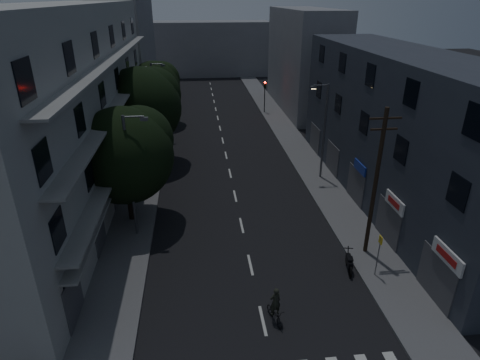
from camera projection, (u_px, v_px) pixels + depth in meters
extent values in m
plane|color=black|center=(226.00, 153.00, 40.35)|extent=(160.00, 160.00, 0.00)
cube|color=#565659|center=(150.00, 156.00, 39.56)|extent=(3.00, 90.00, 0.15)
cube|color=#565659|center=(298.00, 150.00, 41.08)|extent=(3.00, 90.00, 0.15)
cube|color=beige|center=(263.00, 320.00, 19.59)|extent=(0.15, 2.00, 0.01)
cube|color=beige|center=(250.00, 265.00, 23.65)|extent=(0.15, 2.00, 0.01)
cube|color=beige|center=(242.00, 225.00, 27.71)|extent=(0.15, 2.00, 0.01)
cube|color=beige|center=(235.00, 196.00, 31.77)|extent=(0.15, 2.00, 0.01)
cube|color=beige|center=(230.00, 173.00, 35.83)|extent=(0.15, 2.00, 0.01)
cube|color=beige|center=(226.00, 155.00, 39.90)|extent=(0.15, 2.00, 0.01)
cube|color=beige|center=(223.00, 140.00, 43.96)|extent=(0.15, 2.00, 0.01)
cube|color=beige|center=(220.00, 128.00, 48.02)|extent=(0.15, 2.00, 0.01)
cube|color=beige|center=(218.00, 118.00, 52.08)|extent=(0.15, 2.00, 0.01)
cube|color=beige|center=(216.00, 109.00, 56.14)|extent=(0.15, 2.00, 0.01)
cube|color=beige|center=(214.00, 101.00, 60.21)|extent=(0.15, 2.00, 0.01)
cube|color=beige|center=(213.00, 95.00, 64.27)|extent=(0.15, 2.00, 0.01)
cube|color=beige|center=(211.00, 89.00, 68.33)|extent=(0.15, 2.00, 0.01)
cube|color=beige|center=(210.00, 84.00, 72.39)|extent=(0.15, 2.00, 0.01)
cube|color=#9E9E99|center=(71.00, 105.00, 29.89)|extent=(6.00, 36.00, 14.00)
cube|color=black|center=(71.00, 288.00, 18.75)|extent=(0.06, 1.60, 1.60)
cube|color=black|center=(98.00, 223.00, 24.16)|extent=(0.06, 1.60, 1.60)
cube|color=black|center=(115.00, 181.00, 29.58)|extent=(0.06, 1.60, 1.60)
cube|color=black|center=(127.00, 152.00, 34.99)|extent=(0.06, 1.60, 1.60)
cube|color=black|center=(135.00, 131.00, 40.41)|extent=(0.06, 1.60, 1.60)
cube|color=black|center=(142.00, 115.00, 45.82)|extent=(0.06, 1.60, 1.60)
cube|color=black|center=(58.00, 230.00, 17.41)|extent=(0.06, 1.60, 1.60)
cube|color=black|center=(89.00, 174.00, 22.82)|extent=(0.06, 1.60, 1.60)
cube|color=black|center=(109.00, 140.00, 28.24)|extent=(0.06, 1.60, 1.60)
cube|color=black|center=(122.00, 117.00, 33.65)|extent=(0.06, 1.60, 1.60)
cube|color=black|center=(132.00, 100.00, 39.07)|extent=(0.06, 1.60, 1.60)
cube|color=black|center=(139.00, 87.00, 44.49)|extent=(0.06, 1.60, 1.60)
cube|color=black|center=(43.00, 161.00, 16.07)|extent=(0.06, 1.60, 1.60)
cube|color=black|center=(80.00, 120.00, 21.48)|extent=(0.06, 1.60, 1.60)
cube|color=black|center=(102.00, 95.00, 26.90)|extent=(0.06, 1.60, 1.60)
cube|color=black|center=(117.00, 78.00, 32.32)|extent=(0.06, 1.60, 1.60)
cube|color=black|center=(128.00, 66.00, 37.73)|extent=(0.06, 1.60, 1.60)
cube|color=black|center=(136.00, 57.00, 43.15)|extent=(0.06, 1.60, 1.60)
cube|color=black|center=(25.00, 81.00, 14.73)|extent=(0.06, 1.60, 1.60)
cube|color=black|center=(69.00, 58.00, 20.15)|extent=(0.06, 1.60, 1.60)
cube|color=black|center=(95.00, 45.00, 25.56)|extent=(0.06, 1.60, 1.60)
cube|color=black|center=(112.00, 36.00, 30.98)|extent=(0.06, 1.60, 1.60)
cube|color=black|center=(124.00, 30.00, 36.39)|extent=(0.06, 1.60, 1.60)
cube|color=black|center=(132.00, 26.00, 41.81)|extent=(0.06, 1.60, 1.60)
cube|color=gray|center=(124.00, 142.00, 31.50)|extent=(1.00, 32.40, 0.12)
cube|color=gray|center=(119.00, 102.00, 30.16)|extent=(1.00, 32.40, 0.12)
cube|color=gray|center=(113.00, 58.00, 28.82)|extent=(1.00, 32.40, 0.12)
cube|color=gray|center=(124.00, 153.00, 31.86)|extent=(0.80, 32.40, 0.12)
cube|color=#424247|center=(73.00, 298.00, 19.00)|extent=(0.06, 2.40, 2.40)
cube|color=#424247|center=(99.00, 231.00, 24.41)|extent=(0.06, 2.40, 2.40)
cube|color=#424247|center=(116.00, 188.00, 29.83)|extent=(0.06, 2.40, 2.40)
cube|color=#424247|center=(127.00, 159.00, 35.25)|extent=(0.06, 2.40, 2.40)
cube|color=#424247|center=(136.00, 137.00, 40.66)|extent=(0.06, 2.40, 2.40)
cube|color=#424247|center=(142.00, 120.00, 46.08)|extent=(0.06, 2.40, 2.40)
cube|color=#2A2F39|center=(400.00, 130.00, 29.34)|extent=(6.00, 28.00, 11.00)
cube|color=black|center=(458.00, 192.00, 18.32)|extent=(0.06, 1.40, 1.50)
cube|color=black|center=(401.00, 150.00, 23.28)|extent=(0.06, 1.40, 1.50)
cube|color=black|center=(364.00, 123.00, 28.24)|extent=(0.06, 1.40, 1.50)
cube|color=black|center=(338.00, 104.00, 33.21)|extent=(0.06, 1.40, 1.50)
cube|color=black|center=(319.00, 90.00, 38.17)|extent=(0.06, 1.40, 1.50)
cube|color=black|center=(476.00, 122.00, 16.93)|extent=(0.06, 1.40, 1.50)
cube|color=black|center=(411.00, 93.00, 21.90)|extent=(0.06, 1.40, 1.50)
cube|color=black|center=(370.00, 75.00, 26.86)|extent=(0.06, 1.40, 1.50)
cube|color=black|center=(342.00, 63.00, 31.83)|extent=(0.06, 1.40, 1.50)
cube|color=black|center=(322.00, 54.00, 36.79)|extent=(0.06, 1.40, 1.50)
cube|color=#424247|center=(436.00, 278.00, 20.36)|extent=(0.06, 3.00, 2.60)
cube|color=#424247|center=(388.00, 223.00, 25.33)|extent=(0.06, 3.00, 2.60)
cube|color=#424247|center=(355.00, 185.00, 30.29)|extent=(0.06, 3.00, 2.60)
cube|color=#424247|center=(332.00, 159.00, 35.26)|extent=(0.06, 3.00, 2.60)
cube|color=#424247|center=(315.00, 139.00, 40.22)|extent=(0.06, 3.00, 2.60)
cube|color=silver|center=(448.00, 256.00, 19.19)|extent=(0.12, 2.40, 0.80)
cube|color=#B21414|center=(446.00, 256.00, 19.19)|extent=(0.02, 1.60, 0.36)
cube|color=silver|center=(395.00, 203.00, 24.16)|extent=(0.12, 2.20, 0.80)
cube|color=#B21414|center=(393.00, 203.00, 24.15)|extent=(0.02, 1.40, 0.36)
cube|color=navy|center=(360.00, 167.00, 29.12)|extent=(0.12, 2.00, 0.70)
cube|color=slate|center=(127.00, 46.00, 56.55)|extent=(6.00, 20.00, 16.00)
cube|color=slate|center=(303.00, 60.00, 54.19)|extent=(6.00, 20.00, 13.00)
cube|color=slate|center=(207.00, 48.00, 78.88)|extent=(24.00, 8.00, 10.00)
cylinder|color=black|center=(129.00, 191.00, 27.41)|extent=(0.44, 0.44, 4.32)
sphere|color=black|center=(125.00, 155.00, 26.33)|extent=(6.47, 6.47, 6.47)
sphere|color=black|center=(140.00, 139.00, 26.82)|extent=(4.53, 4.53, 4.53)
sphere|color=black|center=(109.00, 153.00, 25.46)|extent=(4.21, 4.21, 4.21)
cylinder|color=black|center=(144.00, 138.00, 36.95)|extent=(0.44, 0.44, 4.75)
sphere|color=black|center=(141.00, 107.00, 35.76)|extent=(7.15, 7.15, 7.15)
sphere|color=black|center=(153.00, 95.00, 36.30)|extent=(5.01, 5.01, 5.01)
sphere|color=black|center=(129.00, 104.00, 34.79)|extent=(4.65, 4.65, 4.65)
cylinder|color=black|center=(156.00, 107.00, 48.45)|extent=(0.44, 0.44, 4.05)
sphere|color=black|center=(155.00, 87.00, 47.44)|extent=(6.05, 6.05, 6.05)
sphere|color=black|center=(162.00, 79.00, 47.89)|extent=(4.23, 4.23, 4.23)
sphere|color=black|center=(147.00, 84.00, 46.62)|extent=(3.93, 3.93, 3.93)
cylinder|color=black|center=(265.00, 100.00, 53.56)|extent=(0.12, 0.12, 3.20)
cube|color=black|center=(265.00, 85.00, 52.70)|extent=(0.28, 0.22, 0.90)
sphere|color=#FF0C05|center=(265.00, 82.00, 52.42)|extent=(0.22, 0.22, 0.22)
sphere|color=#3F330C|center=(265.00, 85.00, 52.55)|extent=(0.22, 0.22, 0.22)
sphere|color=black|center=(265.00, 87.00, 52.68)|extent=(0.22, 0.22, 0.22)
cylinder|color=black|center=(165.00, 104.00, 51.81)|extent=(0.12, 0.12, 3.20)
cube|color=black|center=(164.00, 88.00, 50.96)|extent=(0.28, 0.22, 0.90)
sphere|color=black|center=(164.00, 85.00, 50.68)|extent=(0.22, 0.22, 0.22)
sphere|color=#3F330C|center=(164.00, 88.00, 50.81)|extent=(0.22, 0.22, 0.22)
sphere|color=#0CFF26|center=(164.00, 90.00, 50.93)|extent=(0.22, 0.22, 0.22)
cylinder|color=#525559|center=(130.00, 178.00, 24.87)|extent=(0.18, 0.18, 8.00)
cylinder|color=#525559|center=(133.00, 117.00, 23.30)|extent=(1.20, 0.10, 0.10)
cube|color=#525559|center=(144.00, 119.00, 23.43)|extent=(0.45, 0.25, 0.18)
cube|color=#4C4C4C|center=(144.00, 120.00, 23.47)|extent=(0.35, 0.18, 0.04)
cylinder|color=#57585F|center=(324.00, 132.00, 33.18)|extent=(0.18, 0.18, 8.00)
cylinder|color=#57585F|center=(321.00, 85.00, 31.49)|extent=(1.20, 0.10, 0.10)
cube|color=#57585F|center=(314.00, 87.00, 31.49)|extent=(0.45, 0.25, 0.18)
cube|color=#FFD88C|center=(313.00, 89.00, 31.54)|extent=(0.35, 0.18, 0.04)
cylinder|color=#585A60|center=(154.00, 101.00, 42.90)|extent=(0.18, 0.18, 8.00)
cylinder|color=#585A60|center=(157.00, 64.00, 41.33)|extent=(1.20, 0.10, 0.10)
cube|color=#585A60|center=(163.00, 65.00, 41.46)|extent=(0.45, 0.25, 0.18)
cube|color=#4C4C4C|center=(163.00, 66.00, 41.50)|extent=(0.35, 0.18, 0.04)
cylinder|color=black|center=(375.00, 185.00, 22.82)|extent=(0.24, 0.24, 9.00)
cube|color=black|center=(386.00, 118.00, 21.19)|extent=(1.80, 0.10, 0.10)
cube|color=black|center=(384.00, 129.00, 21.44)|extent=(1.50, 0.10, 0.10)
cylinder|color=#595B60|center=(378.00, 256.00, 22.07)|extent=(0.06, 0.06, 2.50)
cube|color=yellow|center=(381.00, 240.00, 21.63)|extent=(0.05, 0.35, 0.45)
torus|color=black|center=(350.00, 272.00, 22.57)|extent=(0.25, 0.71, 0.70)
torus|color=black|center=(347.00, 259.00, 23.65)|extent=(0.25, 0.71, 0.70)
cube|color=black|center=(349.00, 261.00, 22.97)|extent=(0.47, 1.12, 0.35)
cube|color=black|center=(350.00, 259.00, 22.73)|extent=(0.38, 0.50, 0.10)
cylinder|color=black|center=(348.00, 253.00, 23.41)|extent=(0.15, 0.44, 0.84)
cube|color=black|center=(348.00, 248.00, 23.38)|extent=(0.54, 0.15, 0.04)
imported|color=black|center=(275.00, 314.00, 19.42)|extent=(0.97, 1.64, 0.82)
imported|color=black|center=(275.00, 302.00, 19.09)|extent=(0.65, 0.52, 1.56)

